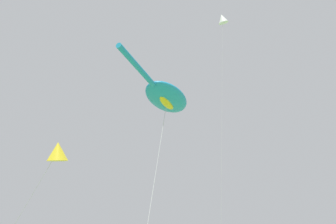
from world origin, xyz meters
TOP-DOWN VIEW (x-y plane):
  - big_show_kite at (3.45, 11.39)m, footprint 7.80×5.23m
  - small_kite_box_yellow at (-1.43, 15.29)m, footprint 3.32×5.06m
  - small_kite_bird_shape at (12.29, 13.19)m, footprint 2.55×1.59m

SIDE VIEW (x-z plane):
  - small_kite_box_yellow at x=-1.43m, z-range 4.13..13.80m
  - big_show_kite at x=3.45m, z-range 6.14..19.36m
  - small_kite_bird_shape at x=12.29m, z-range 12.44..38.71m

